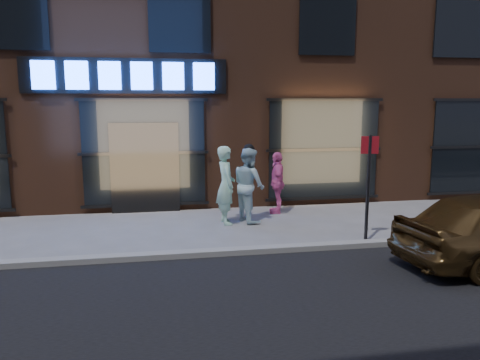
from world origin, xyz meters
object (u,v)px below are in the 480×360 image
Objects in this scene: man_bowtie at (226,185)px; man_cap at (249,185)px; passerby at (277,183)px; sign_post at (368,178)px.

man_cap is (0.59, 0.12, -0.03)m from man_bowtie.
passerby is at bearing -69.63° from man_cap.
passerby is (0.92, 0.75, -0.10)m from man_cap.
sign_post is at bearing -154.46° from man_cap.
sign_post is (2.11, -2.15, 0.45)m from man_cap.
man_bowtie is 1.03× the size of man_cap.
man_bowtie reaches higher than passerby.
man_bowtie is at bearing 82.22° from man_cap.
passerby is at bearing -66.70° from man_bowtie.
man_bowtie is at bearing 153.46° from sign_post.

